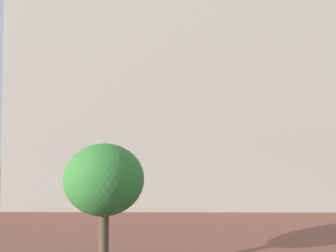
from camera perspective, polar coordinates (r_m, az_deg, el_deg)
landmark_building at (r=34.03m, az=1.35°, el=6.69°), size 27.07×14.28×32.90m
tree_curb_far at (r=14.33m, az=-10.32°, el=-8.67°), size 3.18×3.18×5.36m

